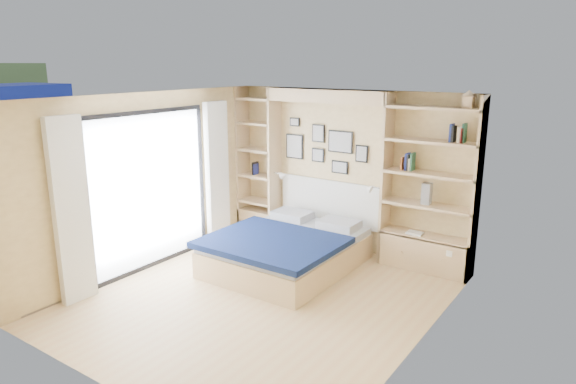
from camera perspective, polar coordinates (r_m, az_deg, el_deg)
The scene contains 8 objects.
ground at distance 6.61m, azimuth -2.90°, elevation -11.75°, with size 4.50×4.50×0.00m, color tan.
room_shell at distance 7.63m, azimuth 1.63°, elevation 0.46°, with size 4.50×4.50×4.50m.
bed at distance 7.44m, azimuth -0.05°, elevation -6.31°, with size 1.79×2.32×1.07m.
photo_gallery at distance 8.14m, azimuth 3.96°, elevation 5.11°, with size 1.48×0.02×0.82m.
reading_lamps at distance 7.97m, azimuth 4.02°, elevation 1.22°, with size 1.92×0.12×0.15m.
shelf_decor at distance 7.28m, azimuth 14.84°, elevation 4.44°, with size 3.60×0.23×2.03m.
deck at distance 9.10m, azimuth -21.33°, elevation -5.31°, with size 3.20×4.00×0.05m, color #685A4C.
deck_chair at distance 9.19m, azimuth -19.08°, elevation -2.32°, with size 0.63×0.90×0.83m.
Camera 1 is at (3.63, -4.70, 2.90)m, focal length 32.00 mm.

